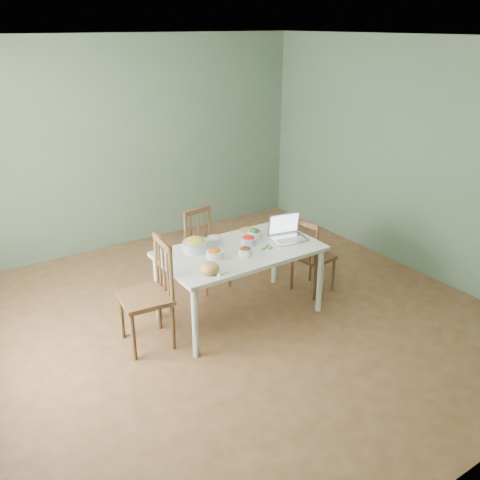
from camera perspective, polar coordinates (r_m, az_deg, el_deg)
floor at (r=5.32m, az=-0.81°, el=-8.87°), size 5.00×5.00×0.00m
ceiling at (r=4.52m, az=-1.01°, el=21.60°), size 5.00×5.00×0.00m
wall_back at (r=6.92m, az=-12.34°, el=10.31°), size 5.00×0.00×2.70m
wall_front at (r=3.13m, az=24.92°, el=-7.27°), size 5.00×0.00×2.70m
wall_right at (r=6.40m, az=18.53°, el=8.65°), size 0.00×5.00×2.70m
dining_table at (r=5.23m, az=-0.00°, el=-4.77°), size 1.59×0.89×0.75m
chair_far at (r=5.75m, az=-3.56°, el=-1.20°), size 0.46×0.45×0.91m
chair_left at (r=4.78m, az=-10.54°, el=-6.03°), size 0.48×0.50×1.04m
chair_right at (r=5.74m, az=8.19°, el=-1.62°), size 0.42×0.44×0.88m
bread_boule at (r=4.57m, az=-3.40°, el=-3.13°), size 0.19×0.19×0.11m
butter_stick at (r=4.56m, az=-1.89°, el=-3.70°), size 0.12×0.06×0.03m
bowl_squash at (r=5.02m, az=-5.01°, el=-0.50°), size 0.26×0.26×0.14m
bowl_carrot at (r=4.88m, az=-2.85°, el=-1.49°), size 0.21×0.21×0.09m
bowl_onion at (r=5.19m, az=-2.87°, el=0.06°), size 0.20×0.20×0.09m
bowl_mushroom at (r=4.92m, az=0.61°, el=-1.27°), size 0.16×0.16×0.09m
bowl_redpep at (r=5.16m, az=0.96°, el=-0.00°), size 0.21×0.21×0.09m
bowl_broccoli at (r=5.33m, az=1.65°, el=0.76°), size 0.15×0.15×0.09m
flatbread at (r=5.49m, az=0.91°, el=1.03°), size 0.23×0.23×0.02m
basil_bunch at (r=5.10m, az=2.99°, el=-0.81°), size 0.17×0.17×0.02m
laptop at (r=5.26m, az=5.59°, el=1.24°), size 0.40×0.34×0.25m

